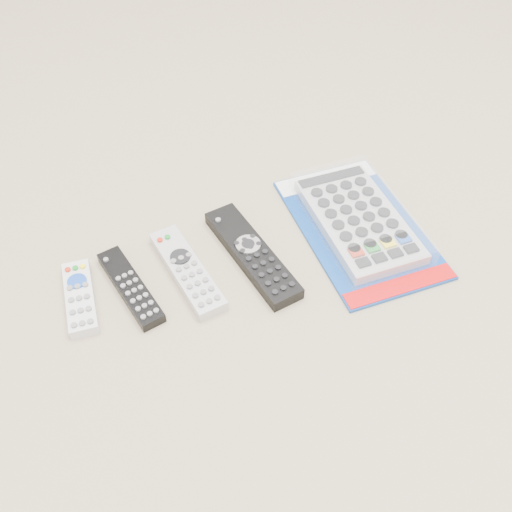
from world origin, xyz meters
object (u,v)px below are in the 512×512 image
remote_silver_dvd (187,271)px  remote_large_black (252,254)px  jumbo_remote_packaged (359,219)px  remote_small_grey (80,297)px  remote_slim_black (131,287)px

remote_silver_dvd → remote_large_black: size_ratio=0.84×
remote_large_black → jumbo_remote_packaged: (0.19, -0.02, 0.01)m
remote_small_grey → remote_large_black: size_ratio=0.63×
remote_small_grey → remote_large_black: bearing=1.4°
remote_small_grey → remote_silver_dvd: bearing=1.4°
remote_small_grey → jumbo_remote_packaged: (0.45, -0.06, 0.01)m
remote_small_grey → jumbo_remote_packaged: size_ratio=0.43×
remote_large_black → remote_silver_dvd: bearing=167.7°
remote_small_grey → remote_slim_black: remote_small_grey is taller
remote_small_grey → remote_slim_black: (0.07, -0.02, -0.00)m
remote_small_grey → remote_large_black: 0.27m
remote_small_grey → jumbo_remote_packaged: bearing=3.0°
remote_silver_dvd → jumbo_remote_packaged: jumbo_remote_packaged is taller
remote_slim_black → remote_silver_dvd: 0.09m
remote_large_black → jumbo_remote_packaged: 0.19m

